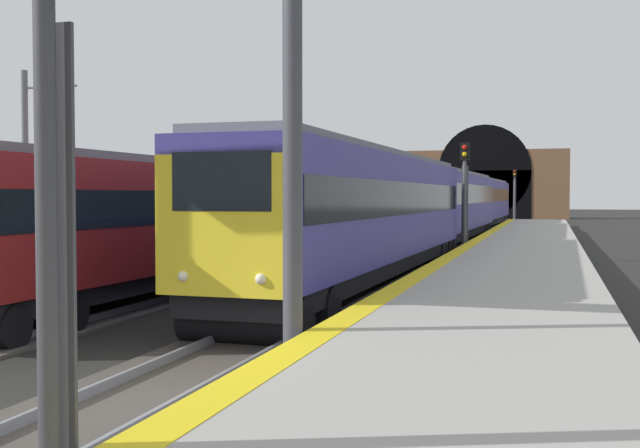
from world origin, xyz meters
The scene contains 12 objects.
ground_plane centered at (0.00, 0.00, 0.00)m, with size 320.00×320.00×0.00m, color black.
platform_right centered at (0.00, -4.30, 0.47)m, with size 112.00×4.41×0.94m, color #9E9B93.
platform_right_edge_strip centered at (0.00, -2.34, 0.94)m, with size 112.00×0.50×0.01m, color yellow.
track_main_line centered at (0.00, 0.00, 0.04)m, with size 160.00×2.89×0.21m.
train_main_approaching centered at (35.00, 0.00, 2.39)m, with size 62.41×3.15×4.18m.
train_adjacent_platform centered at (33.07, 5.07, 2.18)m, with size 62.20×3.34×4.73m.
railway_signal_near centered at (-4.02, -1.84, 3.26)m, with size 0.39×0.38×5.39m.
railway_signal_mid centered at (24.70, -1.84, 2.99)m, with size 0.39×0.38×5.09m.
railway_signal_far centered at (71.88, -1.84, 3.19)m, with size 0.39×0.38×5.47m.
overhead_signal_gantry centered at (1.50, 2.54, 5.49)m, with size 0.70×9.13×7.22m.
tunnel_portal centered at (90.29, 2.54, 4.27)m, with size 2.96×20.07×11.56m.
catenary_mast_near centered at (13.98, 11.94, 3.67)m, with size 0.22×2.17×7.13m.
Camera 1 is at (-8.94, -5.38, 2.85)m, focal length 43.89 mm.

